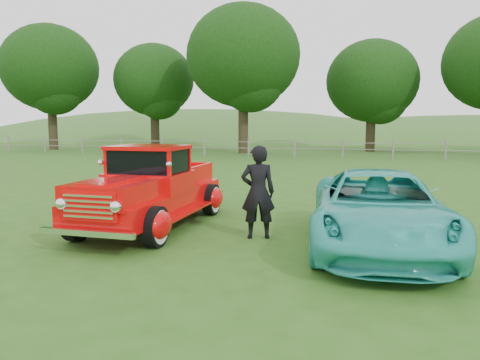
% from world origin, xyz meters
% --- Properties ---
extents(ground, '(140.00, 140.00, 0.00)m').
position_xyz_m(ground, '(0.00, 0.00, 0.00)').
color(ground, '#285216').
rests_on(ground, ground).
extents(distant_hills, '(116.00, 60.00, 18.00)m').
position_xyz_m(distant_hills, '(-4.08, 59.46, -4.55)').
color(distant_hills, '#325C22').
rests_on(distant_hills, ground).
extents(fence_line, '(48.00, 0.12, 1.20)m').
position_xyz_m(fence_line, '(0.00, 22.00, 0.60)').
color(fence_line, slate).
rests_on(fence_line, ground).
extents(tree_far_west, '(7.60, 7.60, 9.93)m').
position_xyz_m(tree_far_west, '(-20.00, 26.00, 6.49)').
color(tree_far_west, black).
rests_on(tree_far_west, ground).
extents(tree_mid_west, '(6.40, 6.40, 8.46)m').
position_xyz_m(tree_mid_west, '(-12.00, 28.00, 5.55)').
color(tree_mid_west, black).
rests_on(tree_mid_west, ground).
extents(tree_near_west, '(8.00, 8.00, 10.42)m').
position_xyz_m(tree_near_west, '(-4.00, 25.00, 6.80)').
color(tree_near_west, black).
rests_on(tree_near_west, ground).
extents(tree_near_east, '(6.80, 6.80, 8.33)m').
position_xyz_m(tree_near_east, '(5.00, 29.00, 5.25)').
color(tree_near_east, black).
rests_on(tree_near_east, ground).
extents(red_pickup, '(2.42, 5.07, 1.78)m').
position_xyz_m(red_pickup, '(-0.98, 1.52, 0.80)').
color(red_pickup, black).
rests_on(red_pickup, ground).
extents(teal_sedan, '(2.46, 5.09, 1.40)m').
position_xyz_m(teal_sedan, '(3.72, 0.82, 0.70)').
color(teal_sedan, '#2DB5A8').
rests_on(teal_sedan, ground).
extents(man, '(0.76, 0.60, 1.83)m').
position_xyz_m(man, '(1.47, 1.04, 0.92)').
color(man, black).
rests_on(man, ground).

